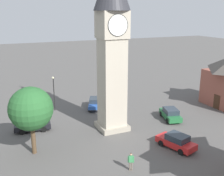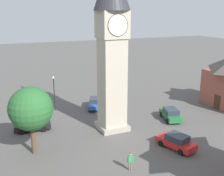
# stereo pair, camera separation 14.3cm
# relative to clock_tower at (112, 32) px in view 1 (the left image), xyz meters

# --- Properties ---
(ground_plane) EXTENTS (200.00, 200.00, 0.00)m
(ground_plane) POSITION_rel_clock_tower_xyz_m (-0.00, -0.00, -11.35)
(ground_plane) COLOR #565451
(clock_tower) EXTENTS (4.04, 4.04, 19.46)m
(clock_tower) POSITION_rel_clock_tower_xyz_m (0.00, 0.00, 0.00)
(clock_tower) COLOR #A59C89
(clock_tower) RESTS_ON ground
(car_blue_kerb) EXTENTS (3.22, 4.46, 1.53)m
(car_blue_kerb) POSITION_rel_clock_tower_xyz_m (0.68, 7.50, -10.59)
(car_blue_kerb) COLOR #2D5BB7
(car_blue_kerb) RESTS_ON ground
(car_silver_kerb) EXTENTS (2.73, 4.43, 1.53)m
(car_silver_kerb) POSITION_rel_clock_tower_xyz_m (8.06, -0.54, -10.59)
(car_silver_kerb) COLOR #236B38
(car_silver_kerb) RESTS_ON ground
(car_red_corner) EXTENTS (2.78, 4.44, 1.53)m
(car_red_corner) POSITION_rel_clock_tower_xyz_m (3.95, -7.25, -10.59)
(car_red_corner) COLOR red
(car_red_corner) RESTS_ON ground
(car_white_side) EXTENTS (4.31, 2.21, 1.53)m
(car_white_side) POSITION_rel_clock_tower_xyz_m (-8.76, 3.21, -10.59)
(car_white_side) COLOR black
(car_white_side) RESTS_ON ground
(pedestrian) EXTENTS (0.51, 0.36, 1.69)m
(pedestrian) POSITION_rel_clock_tower_xyz_m (-2.22, -8.99, -10.34)
(pedestrian) COLOR #706656
(pedestrian) RESTS_ON ground
(tree) EXTENTS (4.24, 4.24, 6.78)m
(tree) POSITION_rel_clock_tower_xyz_m (-9.49, -2.34, -6.71)
(tree) COLOR brown
(tree) RESTS_ON ground
(lamp_post) EXTENTS (0.36, 0.36, 4.94)m
(lamp_post) POSITION_rel_clock_tower_xyz_m (-4.86, 9.00, -8.04)
(lamp_post) COLOR black
(lamp_post) RESTS_ON ground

